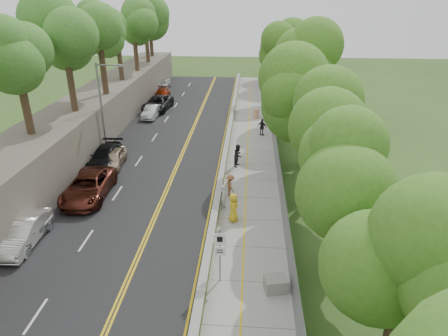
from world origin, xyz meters
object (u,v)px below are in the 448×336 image
(car_0, at_px, (26,230))
(car_1, at_px, (23,233))
(signpost, at_px, (220,250))
(person_far, at_px, (262,127))
(construction_barrel, at_px, (256,113))
(painter_0, at_px, (233,208))
(streetlight, at_px, (103,102))
(concrete_block, at_px, (276,284))
(car_2, at_px, (88,186))

(car_0, relative_size, car_1, 0.94)
(signpost, relative_size, person_far, 1.78)
(construction_barrel, distance_m, person_far, 6.01)
(car_1, xyz_separation_m, painter_0, (12.05, 3.42, 0.20))
(car_0, bearing_deg, construction_barrel, 62.05)
(streetlight, distance_m, signpost, 20.72)
(streetlight, relative_size, concrete_block, 7.22)
(signpost, distance_m, person_far, 22.48)
(person_far, bearing_deg, construction_barrel, -59.60)
(car_2, relative_size, person_far, 3.44)
(construction_barrel, relative_size, car_2, 0.17)
(person_far, bearing_deg, car_1, 79.29)
(signpost, xyz_separation_m, painter_0, (0.40, 5.84, -0.96))
(concrete_block, relative_size, car_1, 0.24)
(construction_barrel, distance_m, car_2, 23.27)
(concrete_block, distance_m, car_0, 14.82)
(car_1, distance_m, painter_0, 12.53)
(streetlight, distance_m, car_2, 9.57)
(car_0, bearing_deg, streetlight, 89.53)
(car_1, bearing_deg, car_0, 87.52)
(concrete_block, xyz_separation_m, car_1, (-14.46, 2.93, 0.38))
(person_far, bearing_deg, streetlight, 45.45)
(construction_barrel, height_order, car_0, car_0)
(signpost, relative_size, painter_0, 1.62)
(construction_barrel, distance_m, car_1, 29.22)
(construction_barrel, xyz_separation_m, concrete_block, (0.86, -28.79, -0.14))
(car_0, distance_m, car_2, 5.83)
(concrete_block, distance_m, car_1, 14.76)
(signpost, height_order, person_far, signpost)
(car_0, distance_m, painter_0, 12.45)
(signpost, xyz_separation_m, concrete_block, (2.81, -0.51, -1.54))
(streetlight, height_order, person_far, streetlight)
(streetlight, height_order, construction_barrel, streetlight)
(car_1, relative_size, person_far, 2.66)
(construction_barrel, bearing_deg, painter_0, -93.95)
(construction_barrel, xyz_separation_m, person_far, (0.59, -5.97, 0.36))
(construction_barrel, bearing_deg, streetlight, -140.08)
(car_0, xyz_separation_m, person_far, (14.19, 19.58, 0.14))
(painter_0, bearing_deg, car_1, 87.93)
(car_0, relative_size, painter_0, 2.28)
(car_1, distance_m, car_2, 6.13)
(streetlight, bearing_deg, car_0, -90.55)
(car_0, xyz_separation_m, painter_0, (12.05, 3.11, 0.22))
(streetlight, height_order, concrete_block, streetlight)
(streetlight, relative_size, car_0, 1.83)
(construction_barrel, height_order, painter_0, painter_0)
(signpost, bearing_deg, construction_barrel, 86.06)
(signpost, xyz_separation_m, construction_barrel, (1.95, 28.28, -1.40))
(signpost, distance_m, car_0, 12.02)
(construction_barrel, xyz_separation_m, painter_0, (-1.55, -22.44, 0.45))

